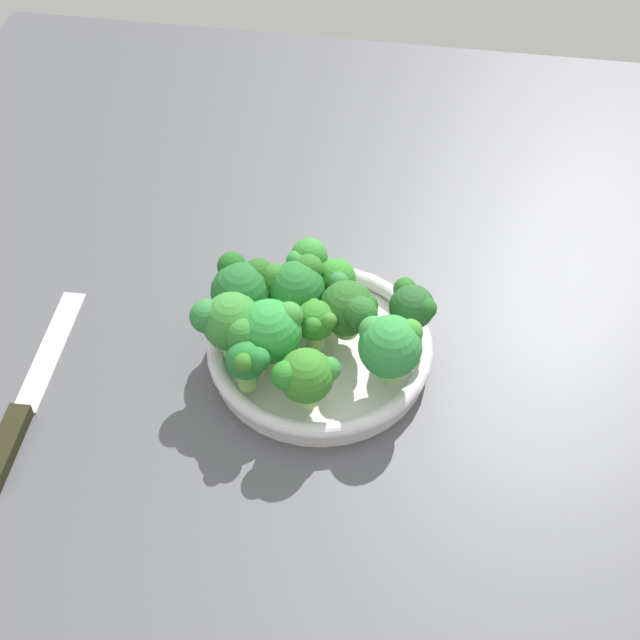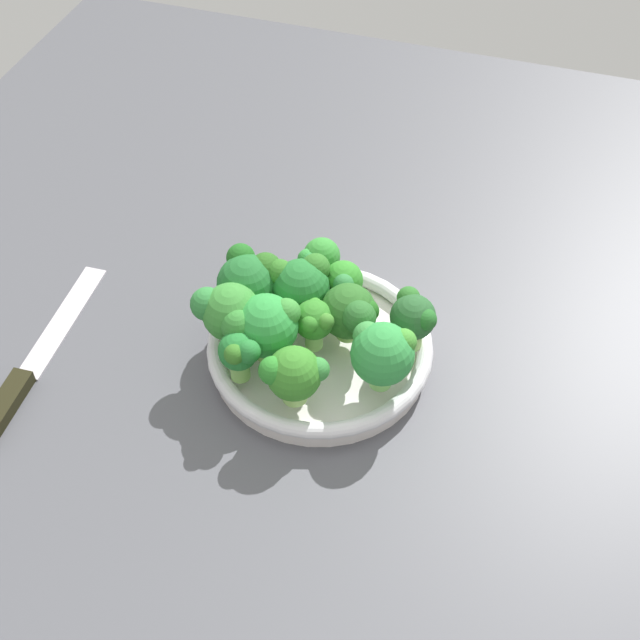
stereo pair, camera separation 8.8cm
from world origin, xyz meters
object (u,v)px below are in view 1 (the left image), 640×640
Objects in this scene: broccoli_floret_9 at (296,287)px; broccoli_floret_10 at (244,287)px; broccoli_floret_7 at (232,324)px; broccoli_floret_2 at (352,313)px; broccoli_floret_3 at (412,308)px; knife at (22,410)px; bowl at (320,349)px; broccoli_floret_1 at (248,360)px; broccoli_floret_4 at (305,376)px; broccoli_floret_0 at (390,345)px; broccoli_floret_8 at (335,281)px; broccoli_floret_5 at (307,260)px; broccoli_floret_6 at (270,332)px; broccoli_floret_11 at (316,321)px.

broccoli_floret_10 is (-5.36, -0.66, -0.07)cm from broccoli_floret_9.
broccoli_floret_7 is 1.05× the size of broccoli_floret_10.
broccoli_floret_2 is 0.92× the size of broccoli_floret_9.
broccoli_floret_3 is at bearing 13.11° from broccoli_floret_2.
broccoli_floret_10 is 0.27× the size of knife.
bowl is 0.89× the size of knife.
broccoli_floret_1 is 0.94× the size of broccoli_floret_3.
broccoli_floret_4 is at bearing -90.75° from bowl.
broccoli_floret_0 is 11.30cm from broccoli_floret_8.
broccoli_floret_5 is 0.89× the size of broccoli_floret_8.
broccoli_floret_8 is at bearing 59.76° from broccoli_floret_6.
broccoli_floret_3 is 8.98cm from broccoli_floret_8.
broccoli_floret_3 and broccoli_floret_4 have the same top height.
broccoli_floret_6 is at bearing -120.24° from broccoli_floret_8.
bowl is at bearing -97.63° from broccoli_floret_8.
broccoli_floret_3 is at bearing 23.02° from broccoli_floret_6.
bowl is 4.55× the size of broccoli_floret_5.
broccoli_floret_9 reaches higher than broccoli_floret_11.
broccoli_floret_7 is at bearing -89.23° from broccoli_floret_10.
broccoli_floret_3 is at bearing 74.04° from broccoli_floret_0.
broccoli_floret_4 reaches higher than knife.
broccoli_floret_7 reaches higher than broccoli_floret_4.
broccoli_floret_6 is 0.28× the size of knife.
broccoli_floret_0 is at bearing -25.84° from bowl.
broccoli_floret_0 is at bearing -53.39° from broccoli_floret_8.
broccoli_floret_5 is at bearing 127.77° from broccoli_floret_2.
broccoli_floret_4 is 0.86× the size of broccoli_floret_6.
bowl is 10.89cm from broccoli_floret_3.
broccoli_floret_10 is at bearing -130.55° from broccoli_floret_5.
broccoli_floret_1 is at bearing -147.97° from broccoli_floret_3.
broccoli_floret_6 is (-4.47, -3.48, 5.76)cm from bowl.
broccoli_floret_2 is at bearing 69.95° from broccoli_floret_4.
knife is at bearing -158.74° from broccoli_floret_11.
broccoli_floret_1 is at bearing -100.90° from broccoli_floret_5.
broccoli_floret_2 is at bearing 41.45° from broccoli_floret_1.
broccoli_floret_6 reaches higher than broccoli_floret_9.
knife is (-22.61, -4.85, -6.42)cm from broccoli_floret_1.
broccoli_floret_6 is 1.03× the size of broccoli_floret_10.
broccoli_floret_3 reaches higher than bowl.
broccoli_floret_3 is (1.69, 5.89, -0.52)cm from broccoli_floret_0.
bowl is 3.70× the size of broccoli_floret_4.
broccoli_floret_4 is 9.48cm from broccoli_floret_7.
broccoli_floret_0 is 8.19cm from broccoli_floret_11.
broccoli_floret_7 reaches higher than bowl.
broccoli_floret_2 is 8.83cm from broccoli_floret_6.
knife is at bearing -160.59° from broccoli_floret_6.
knife is (-25.65, -20.64, -5.48)cm from broccoli_floret_5.
broccoli_floret_1 is at bearing -132.47° from broccoli_floret_11.
broccoli_floret_5 is at bearing 104.89° from broccoli_floret_11.
broccoli_floret_9 and broccoli_floret_10 have the same top height.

